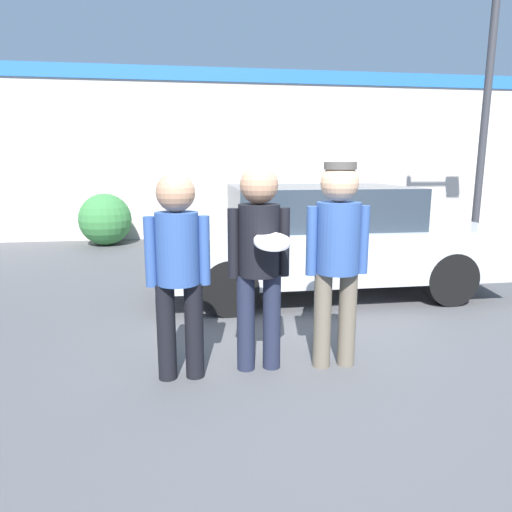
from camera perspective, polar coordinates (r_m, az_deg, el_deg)
ground_plane at (r=4.06m, az=5.05°, el=-13.51°), size 56.00×56.00×0.00m
storefront_building at (r=10.82m, az=-3.90°, el=12.58°), size 24.00×0.22×3.80m
person_left at (r=3.59m, az=-9.74°, el=-0.62°), size 0.50×0.33×1.65m
person_middle_with_frisbee at (r=3.69m, az=0.38°, el=0.58°), size 0.51×0.56×1.70m
person_right at (r=3.81m, az=10.14°, el=1.22°), size 0.53×0.36×1.73m
parked_car_near at (r=6.21m, az=8.27°, el=2.20°), size 4.37×1.94×1.42m
street_lamp at (r=8.76m, az=28.80°, el=20.89°), size 1.41×0.35×5.38m
shrub at (r=10.26m, az=-18.32°, el=4.35°), size 1.10×1.10×1.10m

